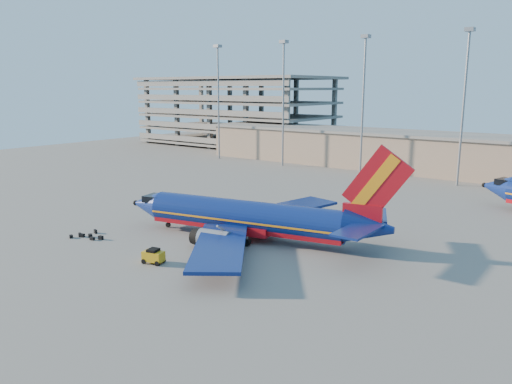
{
  "coord_description": "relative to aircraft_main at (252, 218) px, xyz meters",
  "views": [
    {
      "loc": [
        41.01,
        -50.71,
        18.14
      ],
      "look_at": [
        0.03,
        2.9,
        4.0
      ],
      "focal_mm": 35.0,
      "sensor_mm": 36.0,
      "label": 1
    }
  ],
  "objects": [
    {
      "name": "luggage_pile",
      "position": [
        -16.48,
        -11.81,
        -2.42
      ],
      "size": [
        4.14,
        3.56,
        0.47
      ],
      "color": "black",
      "rests_on": "ground"
    },
    {
      "name": "baggage_tug",
      "position": [
        -2.91,
        -13.1,
        -1.8
      ],
      "size": [
        2.47,
        1.83,
        1.59
      ],
      "rotation": [
        0.0,
        0.0,
        0.24
      ],
      "color": "gold",
      "rests_on": "ground"
    },
    {
      "name": "light_mast_row",
      "position": [
        -0.03,
        50.52,
        14.92
      ],
      "size": [
        101.6,
        1.6,
        28.65
      ],
      "color": "gray",
      "rests_on": "ground"
    },
    {
      "name": "ground",
      "position": [
        -5.03,
        4.52,
        -2.63
      ],
      "size": [
        220.0,
        220.0,
        0.0
      ],
      "primitive_type": "plane",
      "color": "slate",
      "rests_on": "ground"
    },
    {
      "name": "parking_garage",
      "position": [
        -67.03,
        78.57,
        9.1
      ],
      "size": [
        62.0,
        32.0,
        21.4
      ],
      "color": "slate",
      "rests_on": "ground"
    },
    {
      "name": "terminal_building",
      "position": [
        4.97,
        62.52,
        1.68
      ],
      "size": [
        122.0,
        16.0,
        8.5
      ],
      "color": "gray",
      "rests_on": "ground"
    },
    {
      "name": "aircraft_main",
      "position": [
        0.0,
        0.0,
        0.0
      ],
      "size": [
        35.98,
        34.24,
        12.33
      ],
      "rotation": [
        0.0,
        0.0,
        0.22
      ],
      "color": "navy",
      "rests_on": "ground"
    }
  ]
}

